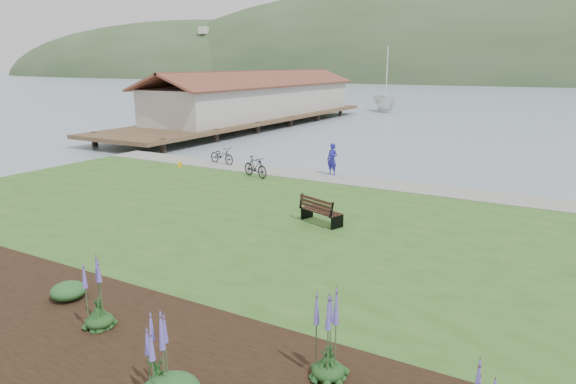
# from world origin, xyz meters

# --- Properties ---
(ground) EXTENTS (600.00, 600.00, 0.00)m
(ground) POSITION_xyz_m (0.00, 0.00, 0.00)
(ground) COLOR gray
(ground) RESTS_ON ground
(lawn) EXTENTS (34.00, 20.00, 0.40)m
(lawn) POSITION_xyz_m (0.00, -2.00, 0.20)
(lawn) COLOR #2E591F
(lawn) RESTS_ON ground
(shoreline_path) EXTENTS (34.00, 2.20, 0.03)m
(shoreline_path) POSITION_xyz_m (0.00, 6.90, 0.42)
(shoreline_path) COLOR gray
(shoreline_path) RESTS_ON lawn
(garden_bed) EXTENTS (24.00, 4.40, 0.04)m
(garden_bed) POSITION_xyz_m (3.00, -9.80, 0.42)
(garden_bed) COLOR black
(garden_bed) RESTS_ON lawn
(pier_pavilion) EXTENTS (8.00, 36.00, 5.40)m
(pier_pavilion) POSITION_xyz_m (-20.00, 27.52, 2.64)
(pier_pavilion) COLOR #4C3826
(pier_pavilion) RESTS_ON ground
(park_bench) EXTENTS (1.79, 1.22, 1.03)m
(park_bench) POSITION_xyz_m (0.81, -0.32, 0.91)
(park_bench) COLOR black
(park_bench) RESTS_ON lawn
(person) EXTENTS (0.82, 0.66, 1.98)m
(person) POSITION_xyz_m (-2.35, 7.50, 1.39)
(person) COLOR #242199
(person) RESTS_ON lawn
(bicycle_a) EXTENTS (1.02, 1.99, 0.99)m
(bicycle_a) POSITION_xyz_m (-9.28, 7.20, 0.90)
(bicycle_a) COLOR black
(bicycle_a) RESTS_ON lawn
(bicycle_b) EXTENTS (1.04, 1.87, 1.08)m
(bicycle_b) POSITION_xyz_m (-5.59, 5.15, 0.94)
(bicycle_b) COLOR black
(bicycle_b) RESTS_ON lawn
(sailboat) EXTENTS (14.09, 14.11, 26.10)m
(sailboat) POSITION_xyz_m (-13.73, 47.98, 0.00)
(sailboat) COLOR silver
(sailboat) RESTS_ON ground
(pannier) EXTENTS (0.29, 0.34, 0.31)m
(pannier) POSITION_xyz_m (-10.68, 5.14, 0.55)
(pannier) COLOR gold
(pannier) RESTS_ON lawn
(echium_0) EXTENTS (0.62, 0.62, 1.76)m
(echium_0) POSITION_xyz_m (2.92, -10.78, 1.18)
(echium_0) COLOR #153B16
(echium_0) RESTS_ON garden_bed
(echium_1) EXTENTS (0.62, 0.62, 1.99)m
(echium_1) POSITION_xyz_m (5.21, -8.79, 1.24)
(echium_1) COLOR #153B16
(echium_1) RESTS_ON garden_bed
(echium_4) EXTENTS (0.62, 0.62, 1.93)m
(echium_4) POSITION_xyz_m (0.04, -9.59, 1.16)
(echium_4) COLOR #153B16
(echium_4) RESTS_ON garden_bed
(shrub_0) EXTENTS (0.85, 0.85, 0.42)m
(shrub_0) POSITION_xyz_m (-1.76, -9.00, 0.65)
(shrub_0) COLOR #1E4C21
(shrub_0) RESTS_ON garden_bed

